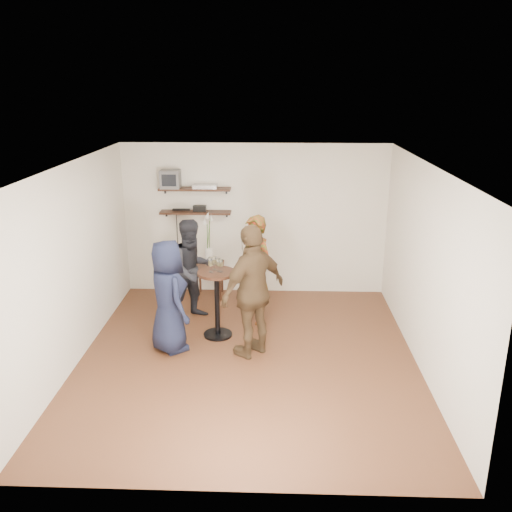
{
  "coord_description": "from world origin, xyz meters",
  "views": [
    {
      "loc": [
        0.35,
        -6.52,
        3.57
      ],
      "look_at": [
        0.1,
        0.4,
        1.32
      ],
      "focal_mm": 38.0,
      "sensor_mm": 36.0,
      "label": 1
    }
  ],
  "objects_px": {
    "drinks_table": "(217,295)",
    "person_navy": "(168,296)",
    "person_plaid": "(255,270)",
    "dvd_deck": "(205,186)",
    "radio": "(200,208)",
    "person_dark": "(193,270)",
    "crt_monitor": "(171,179)",
    "side_table": "(210,270)",
    "person_brown": "(253,291)"
  },
  "relations": [
    {
      "from": "side_table",
      "to": "person_plaid",
      "type": "xyz_separation_m",
      "value": [
        0.82,
        -0.97,
        0.35
      ]
    },
    {
      "from": "drinks_table",
      "to": "person_dark",
      "type": "distance_m",
      "value": 0.77
    },
    {
      "from": "radio",
      "to": "person_brown",
      "type": "xyz_separation_m",
      "value": [
        1.0,
        -2.22,
        -0.61
      ]
    },
    {
      "from": "person_plaid",
      "to": "person_navy",
      "type": "height_order",
      "value": "person_plaid"
    },
    {
      "from": "side_table",
      "to": "person_navy",
      "type": "height_order",
      "value": "person_navy"
    },
    {
      "from": "dvd_deck",
      "to": "person_plaid",
      "type": "height_order",
      "value": "dvd_deck"
    },
    {
      "from": "crt_monitor",
      "to": "drinks_table",
      "type": "xyz_separation_m",
      "value": [
        0.92,
        -1.7,
        -1.38
      ]
    },
    {
      "from": "radio",
      "to": "drinks_table",
      "type": "relative_size",
      "value": 0.22
    },
    {
      "from": "dvd_deck",
      "to": "person_plaid",
      "type": "bearing_deg",
      "value": -52.73
    },
    {
      "from": "radio",
      "to": "drinks_table",
      "type": "distance_m",
      "value": 1.96
    },
    {
      "from": "person_navy",
      "to": "drinks_table",
      "type": "bearing_deg",
      "value": -90.0
    },
    {
      "from": "person_dark",
      "to": "person_navy",
      "type": "bearing_deg",
      "value": -134.69
    },
    {
      "from": "person_navy",
      "to": "dvd_deck",
      "type": "bearing_deg",
      "value": -42.75
    },
    {
      "from": "side_table",
      "to": "person_navy",
      "type": "xyz_separation_m",
      "value": [
        -0.32,
        -1.96,
        0.3
      ]
    },
    {
      "from": "crt_monitor",
      "to": "person_dark",
      "type": "relative_size",
      "value": 0.2
    },
    {
      "from": "person_dark",
      "to": "dvd_deck",
      "type": "bearing_deg",
      "value": 50.44
    },
    {
      "from": "dvd_deck",
      "to": "crt_monitor",
      "type": "bearing_deg",
      "value": 180.0
    },
    {
      "from": "dvd_deck",
      "to": "person_dark",
      "type": "height_order",
      "value": "dvd_deck"
    },
    {
      "from": "crt_monitor",
      "to": "person_navy",
      "type": "relative_size",
      "value": 0.2
    },
    {
      "from": "dvd_deck",
      "to": "drinks_table",
      "type": "height_order",
      "value": "dvd_deck"
    },
    {
      "from": "radio",
      "to": "person_navy",
      "type": "relative_size",
      "value": 0.14
    },
    {
      "from": "dvd_deck",
      "to": "side_table",
      "type": "height_order",
      "value": "dvd_deck"
    },
    {
      "from": "dvd_deck",
      "to": "person_navy",
      "type": "height_order",
      "value": "dvd_deck"
    },
    {
      "from": "person_brown",
      "to": "radio",
      "type": "bearing_deg",
      "value": -111.81
    },
    {
      "from": "dvd_deck",
      "to": "person_brown",
      "type": "height_order",
      "value": "dvd_deck"
    },
    {
      "from": "radio",
      "to": "person_dark",
      "type": "xyz_separation_m",
      "value": [
        0.02,
        -1.08,
        -0.72
      ]
    },
    {
      "from": "person_brown",
      "to": "person_navy",
      "type": "bearing_deg",
      "value": -50.18
    },
    {
      "from": "radio",
      "to": "person_plaid",
      "type": "distance_m",
      "value": 1.65
    },
    {
      "from": "person_plaid",
      "to": "person_dark",
      "type": "bearing_deg",
      "value": -140.58
    },
    {
      "from": "radio",
      "to": "person_dark",
      "type": "relative_size",
      "value": 0.14
    },
    {
      "from": "radio",
      "to": "person_brown",
      "type": "height_order",
      "value": "person_brown"
    },
    {
      "from": "drinks_table",
      "to": "person_navy",
      "type": "relative_size",
      "value": 0.63
    },
    {
      "from": "radio",
      "to": "side_table",
      "type": "height_order",
      "value": "radio"
    },
    {
      "from": "crt_monitor",
      "to": "person_plaid",
      "type": "bearing_deg",
      "value": -38.42
    },
    {
      "from": "drinks_table",
      "to": "person_brown",
      "type": "relative_size",
      "value": 0.55
    },
    {
      "from": "crt_monitor",
      "to": "radio",
      "type": "height_order",
      "value": "crt_monitor"
    },
    {
      "from": "person_plaid",
      "to": "person_navy",
      "type": "distance_m",
      "value": 1.51
    },
    {
      "from": "person_plaid",
      "to": "person_brown",
      "type": "height_order",
      "value": "person_brown"
    },
    {
      "from": "crt_monitor",
      "to": "person_plaid",
      "type": "height_order",
      "value": "crt_monitor"
    },
    {
      "from": "person_navy",
      "to": "person_brown",
      "type": "xyz_separation_m",
      "value": [
        1.16,
        -0.09,
        0.12
      ]
    },
    {
      "from": "crt_monitor",
      "to": "person_plaid",
      "type": "xyz_separation_m",
      "value": [
        1.45,
        -1.15,
        -1.18
      ]
    },
    {
      "from": "side_table",
      "to": "person_brown",
      "type": "xyz_separation_m",
      "value": [
        0.84,
        -2.05,
        0.43
      ]
    },
    {
      "from": "drinks_table",
      "to": "person_dark",
      "type": "relative_size",
      "value": 0.63
    },
    {
      "from": "side_table",
      "to": "person_plaid",
      "type": "distance_m",
      "value": 1.32
    },
    {
      "from": "person_plaid",
      "to": "person_navy",
      "type": "relative_size",
      "value": 1.06
    },
    {
      "from": "person_plaid",
      "to": "drinks_table",
      "type": "bearing_deg",
      "value": -90.0
    },
    {
      "from": "radio",
      "to": "drinks_table",
      "type": "height_order",
      "value": "radio"
    },
    {
      "from": "drinks_table",
      "to": "person_navy",
      "type": "height_order",
      "value": "person_navy"
    },
    {
      "from": "person_plaid",
      "to": "dvd_deck",
      "type": "bearing_deg",
      "value": 171.12
    },
    {
      "from": "crt_monitor",
      "to": "side_table",
      "type": "bearing_deg",
      "value": -15.51
    }
  ]
}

